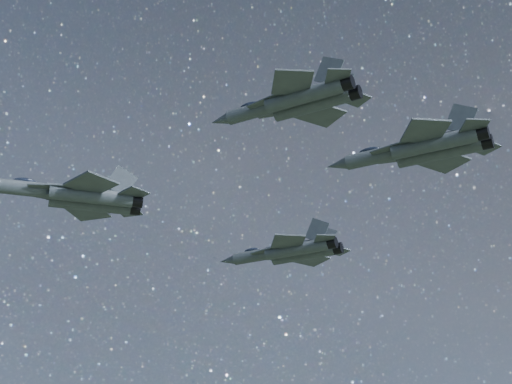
# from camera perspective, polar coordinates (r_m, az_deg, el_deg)

# --- Properties ---
(jet_lead) EXTENTS (19.66, 13.06, 5.00)m
(jet_lead) POSITION_cam_1_polar(r_m,az_deg,el_deg) (93.28, -12.86, -0.29)
(jet_lead) COLOR #343C41
(jet_left) EXTENTS (18.18, 12.13, 4.61)m
(jet_left) POSITION_cam_1_polar(r_m,az_deg,el_deg) (103.92, 2.50, -4.34)
(jet_left) COLOR #343C41
(jet_right) EXTENTS (15.64, 10.35, 3.99)m
(jet_right) POSITION_cam_1_polar(r_m,az_deg,el_deg) (72.63, 2.93, 6.62)
(jet_right) COLOR #343C41
(jet_slot) EXTENTS (17.23, 11.48, 4.37)m
(jet_slot) POSITION_cam_1_polar(r_m,az_deg,el_deg) (78.18, 12.02, 3.12)
(jet_slot) COLOR #343C41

